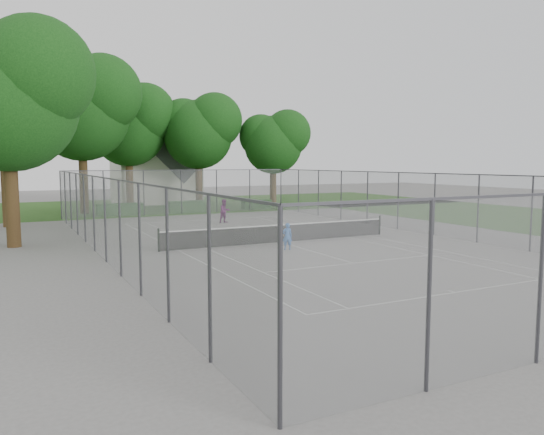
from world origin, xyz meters
name	(u,v)px	position (x,y,z in m)	size (l,w,h in m)	color
ground	(281,242)	(0.00, 0.00, 0.00)	(120.00, 120.00, 0.00)	slate
grass_far	(153,206)	(0.00, 26.00, 0.00)	(60.00, 20.00, 0.00)	#224914
court_markings	(281,242)	(0.00, 0.00, 0.01)	(11.03, 23.83, 0.01)	beige
tennis_net	(281,233)	(0.00, 0.00, 0.51)	(12.87, 0.10, 1.10)	black
perimeter_fence	(281,208)	(0.00, 0.00, 1.81)	(18.08, 34.08, 3.52)	#38383D
tree_far_left	(82,105)	(-6.78, 20.80, 8.64)	(8.74, 7.98, 12.57)	#3C2815
tree_far_midleft	(129,122)	(-2.27, 25.00, 7.68)	(7.77, 7.10, 11.18)	#3C2815
tree_far_midright	(199,129)	(3.59, 22.77, 7.16)	(7.25, 6.62, 10.42)	#3C2815
tree_far_right	(274,140)	(10.23, 20.70, 6.19)	(6.27, 5.73, 9.02)	#3C2815
tree_side_back	(4,104)	(-12.38, 13.68, 7.73)	(7.83, 7.15, 11.25)	#3C2815
tree_side_front	(9,90)	(-12.23, 4.48, 7.52)	(7.61, 6.95, 10.94)	#3C2815
hedge_left	(120,209)	(-4.55, 18.59, 0.44)	(3.50, 1.05, 0.87)	#1E4F19
hedge_mid	(187,207)	(0.71, 17.94, 0.47)	(3.02, 0.86, 0.95)	#1E4F19
hedge_right	(256,204)	(7.35, 18.53, 0.39)	(2.59, 0.95, 0.78)	#1E4F19
house	(156,163)	(1.11, 29.09, 3.99)	(7.97, 6.18, 9.92)	silver
girl_player	(287,236)	(-0.80, -2.17, 0.64)	(0.47, 0.31, 1.28)	#3066B6
woman_player	(225,211)	(0.72, 9.56, 0.81)	(0.79, 0.61, 1.62)	#6D2464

